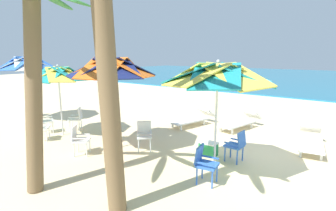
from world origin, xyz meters
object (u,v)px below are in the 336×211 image
(sun_lounger_3, at_px, (192,119))
(cooler_box, at_px, (208,148))
(palm_tree_1, at_px, (31,64))
(sun_lounger_2, at_px, (240,122))
(palm_tree_0, at_px, (106,48))
(plastic_chair_3, at_px, (112,127))
(plastic_chair_4, at_px, (144,134))
(beach_umbrella_1, at_px, (111,68))
(plastic_chair_2, at_px, (79,138))
(plastic_chair_8, at_px, (31,106))
(sun_lounger_1, at_px, (311,140))
(plastic_chair_7, at_px, (45,120))
(beach_umbrella_2, at_px, (58,75))
(plastic_chair_6, at_px, (77,117))
(plastic_chair_5, at_px, (39,126))
(beach_umbrella_3, at_px, (27,64))
(beach_umbrella_0, at_px, (218,75))
(plastic_chair_0, at_px, (204,162))

(sun_lounger_3, distance_m, cooler_box, 3.16)
(sun_lounger_3, distance_m, palm_tree_1, 6.64)
(sun_lounger_2, bearing_deg, palm_tree_0, -87.88)
(cooler_box, bearing_deg, plastic_chair_3, -163.96)
(palm_tree_0, bearing_deg, sun_lounger_3, 108.54)
(sun_lounger_3, height_order, palm_tree_0, palm_tree_0)
(plastic_chair_4, bearing_deg, sun_lounger_3, 94.67)
(beach_umbrella_1, distance_m, plastic_chair_4, 2.19)
(sun_lounger_3, bearing_deg, beach_umbrella_1, -98.27)
(plastic_chair_2, relative_size, plastic_chair_4, 1.00)
(beach_umbrella_1, xyz_separation_m, cooler_box, (2.57, 1.27, -2.27))
(plastic_chair_2, xyz_separation_m, plastic_chair_3, (-0.10, 1.32, 0.00))
(plastic_chair_8, bearing_deg, beach_umbrella_1, -3.94)
(sun_lounger_1, relative_size, palm_tree_0, 0.45)
(plastic_chair_7, bearing_deg, beach_umbrella_2, 18.34)
(plastic_chair_6, distance_m, plastic_chair_7, 1.11)
(beach_umbrella_1, distance_m, sun_lounger_1, 6.41)
(plastic_chair_7, xyz_separation_m, plastic_chair_8, (-3.02, 0.91, 0.00))
(plastic_chair_6, distance_m, sun_lounger_1, 8.12)
(beach_umbrella_1, bearing_deg, palm_tree_1, -77.01)
(plastic_chair_5, relative_size, beach_umbrella_3, 0.30)
(beach_umbrella_0, xyz_separation_m, plastic_chair_4, (-2.46, 0.21, -1.91))
(plastic_chair_2, distance_m, plastic_chair_4, 1.89)
(plastic_chair_4, bearing_deg, palm_tree_1, -94.06)
(plastic_chair_3, relative_size, sun_lounger_2, 0.39)
(beach_umbrella_0, relative_size, beach_umbrella_2, 1.09)
(plastic_chair_7, distance_m, plastic_chair_8, 3.16)
(plastic_chair_3, xyz_separation_m, plastic_chair_4, (1.32, 0.12, 0.00))
(plastic_chair_0, bearing_deg, plastic_chair_6, 173.59)
(plastic_chair_4, xyz_separation_m, cooler_box, (1.78, 0.77, -0.30))
(beach_umbrella_0, bearing_deg, beach_umbrella_1, -174.85)
(sun_lounger_1, distance_m, sun_lounger_2, 2.69)
(sun_lounger_1, height_order, sun_lounger_2, same)
(plastic_chair_5, bearing_deg, beach_umbrella_3, 158.79)
(beach_umbrella_2, distance_m, sun_lounger_1, 8.50)
(plastic_chair_3, xyz_separation_m, plastic_chair_6, (-2.12, 0.07, 0.00))
(palm_tree_1, bearing_deg, plastic_chair_3, 110.83)
(sun_lounger_3, height_order, palm_tree_1, palm_tree_1)
(plastic_chair_3, relative_size, sun_lounger_1, 0.39)
(beach_umbrella_2, height_order, plastic_chair_6, beach_umbrella_2)
(plastic_chair_3, height_order, cooler_box, plastic_chair_3)
(beach_umbrella_2, bearing_deg, plastic_chair_6, 100.38)
(palm_tree_1, bearing_deg, plastic_chair_7, 152.04)
(sun_lounger_1, bearing_deg, plastic_chair_3, -148.99)
(plastic_chair_0, distance_m, plastic_chair_4, 2.58)
(plastic_chair_6, relative_size, cooler_box, 1.73)
(plastic_chair_4, distance_m, plastic_chair_5, 3.68)
(plastic_chair_2, bearing_deg, plastic_chair_0, 11.15)
(plastic_chair_4, bearing_deg, plastic_chair_2, -130.00)
(plastic_chair_6, bearing_deg, cooler_box, 8.97)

